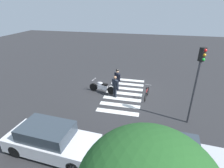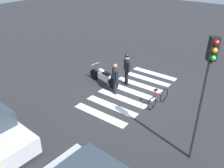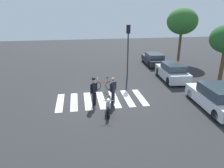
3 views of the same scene
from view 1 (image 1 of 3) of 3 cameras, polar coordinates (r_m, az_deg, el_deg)
The scene contains 9 objects.
ground_plane at distance 13.94m, azimuth 3.91°, elevation -3.07°, with size 60.00×60.00×0.00m, color #2B2B2D.
police_motorcycle at distance 13.88m, azimuth -3.21°, elevation -1.06°, with size 2.22×0.70×1.04m.
leaning_bicycle at distance 13.32m, azimuth 11.25°, elevation -3.11°, with size 0.46×1.68×1.00m.
officer_on_foot at distance 14.05m, azimuth 1.73°, elevation 2.06°, with size 0.56×0.47×1.84m.
officer_by_motorcycle at distance 12.98m, azimuth 1.00°, elevation -0.39°, with size 0.54×0.47×1.71m.
crosswalk_stripes at distance 13.94m, azimuth 3.91°, elevation -3.05°, with size 2.86×5.85×0.01m.
car_silver_sedan at distance 8.29m, azimuth 19.43°, elevation -21.48°, with size 4.09×1.97×1.47m.
car_white_van at distance 9.07m, azimuth -19.31°, elevation -16.83°, with size 4.49×2.02×1.46m.
traffic_light_pole at distance 10.30m, azimuth 26.16°, elevation 2.39°, with size 0.34×0.35×4.53m.
Camera 1 is at (-1.83, 12.19, 6.52)m, focal length 28.01 mm.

